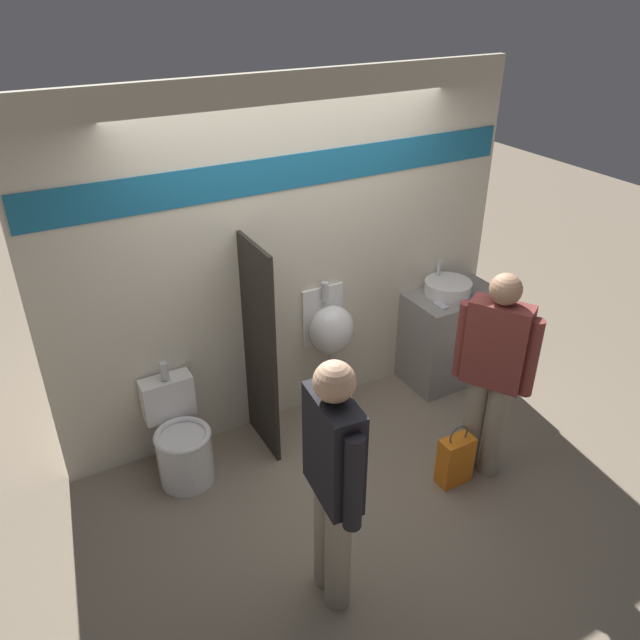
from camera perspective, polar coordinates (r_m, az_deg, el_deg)
The scene contains 11 objects.
ground_plane at distance 5.01m, azimuth 0.97°, elevation -11.36°, with size 16.00×16.00×0.00m, color gray.
display_wall at distance 4.72m, azimuth -2.55°, elevation 5.55°, with size 3.74×0.07×2.70m.
sink_counter at distance 5.66m, azimuth 11.85°, elevation -1.47°, with size 0.81×0.50×0.84m.
sink_basin at distance 5.44m, azimuth 11.61°, elevation 2.94°, with size 0.40×0.40×0.25m.
cell_phone at distance 5.25m, azimuth 10.98°, elevation 1.34°, with size 0.07×0.14×0.01m.
divider_near_counter at distance 4.57m, azimuth -5.54°, elevation -2.82°, with size 0.03×0.53×1.69m.
urinal_near_counter at distance 4.95m, azimuth 0.98°, elevation -0.87°, with size 0.38×0.31×1.15m.
toilet at distance 4.69m, azimuth -12.57°, elevation -10.87°, with size 0.41×0.57×0.87m.
person_in_vest at distance 3.43m, azimuth 1.20°, elevation -14.24°, with size 0.22×0.57×1.64m.
person_with_lanyard at distance 4.43m, azimuth 15.51°, elevation -4.38°, with size 0.36×0.50×1.60m.
shopping_bag at distance 4.69m, azimuth 12.26°, elevation -12.39°, with size 0.25×0.14×0.50m.
Camera 1 is at (-1.91, -3.26, 3.28)m, focal length 35.00 mm.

